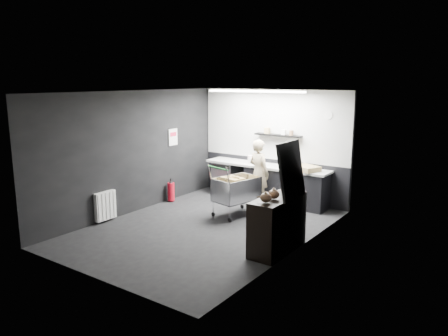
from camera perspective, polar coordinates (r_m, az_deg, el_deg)
The scene contains 22 objects.
floor at distance 8.88m, azimuth -2.44°, elevation -7.81°, with size 5.50×5.50×0.00m, color black.
ceiling at distance 8.38m, azimuth -2.60°, elevation 9.89°, with size 5.50×5.50×0.00m, color white.
wall_back at distance 10.80m, azimuth 6.43°, elevation 3.02°, with size 5.50×5.50×0.00m, color black.
wall_front at distance 6.62m, azimuth -17.21°, elevation -2.91°, with size 5.50×5.50×0.00m, color black.
wall_left at distance 9.86m, azimuth -11.77°, elevation 2.02°, with size 5.50×5.50×0.00m, color black.
wall_right at distance 7.50m, azimuth 9.69°, elevation -0.88°, with size 5.50×5.50×0.00m, color black.
kitchen_wall_panel at distance 10.72m, azimuth 6.44°, elevation 5.65°, with size 3.95×0.02×1.70m, color beige.
dado_panel at distance 10.94m, azimuth 6.28°, elevation -1.40°, with size 3.95×0.02×1.00m, color black.
floating_shelf at distance 10.56m, azimuth 7.07°, elevation 4.28°, with size 1.20×0.22×0.04m, color black.
wall_clock at distance 10.09m, azimuth 13.48°, elevation 6.74°, with size 0.20×0.20×0.03m, color silver.
poster at distance 10.73m, azimuth -6.68°, elevation 4.03°, with size 0.02×0.30×0.40m, color white.
poster_red_band at distance 10.72m, azimuth -6.67°, elevation 4.40°, with size 0.01×0.22×0.10m, color red.
radiator at distance 9.45m, azimuth -15.25°, elevation -4.78°, with size 0.10×0.50×0.60m, color silver.
ceiling_strip at distance 9.91m, azimuth 4.06°, elevation 9.96°, with size 2.40×0.20×0.04m, color white.
prep_counter at distance 10.62m, azimuth 6.10°, elevation -2.03°, with size 3.20×0.61×0.90m.
person at distance 10.20m, azimuth 4.57°, elevation -0.65°, with size 0.58×0.38×1.58m, color beige.
shopping_cart at distance 9.53m, azimuth 1.60°, elevation -3.01°, with size 0.84×1.17×1.14m.
sideboard at distance 7.64m, azimuth 7.22°, elevation -6.32°, with size 0.55×1.29×1.93m.
fire_extinguisher at distance 10.70m, azimuth -6.93°, elevation -3.00°, with size 0.17×0.17×0.55m.
cardboard_box at distance 10.07m, azimuth 10.68°, elevation -0.03°, with size 0.56×0.42×0.11m, color #A08755.
pink_tub at distance 10.78m, azimuth 3.63°, elevation 1.14°, with size 0.19×0.19×0.19m, color #F9D8D9.
white_container at distance 10.72m, azimuth 3.67°, elevation 0.95°, with size 0.16×0.12×0.14m, color silver.
Camera 1 is at (5.12, -6.63, 2.95)m, focal length 35.00 mm.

